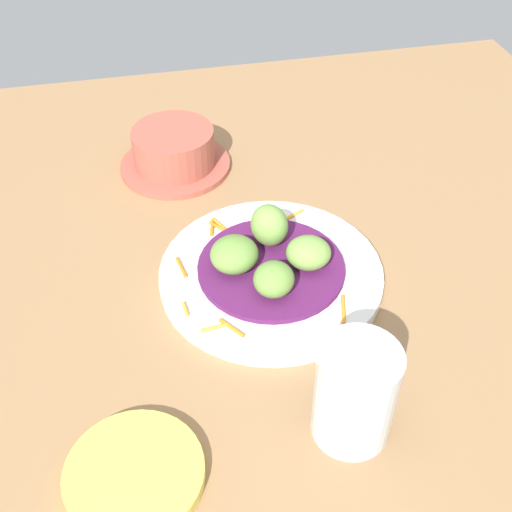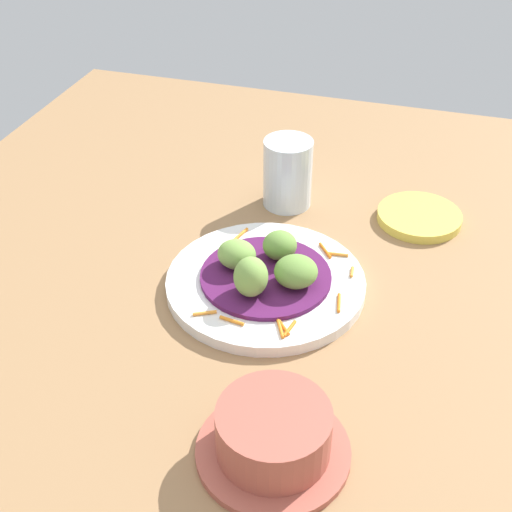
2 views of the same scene
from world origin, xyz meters
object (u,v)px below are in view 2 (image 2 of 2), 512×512
main_plate (266,283)px  guac_scoop_left (280,245)px  side_plate_small (419,217)px  water_glass (288,173)px  guac_scoop_back (296,271)px  terracotta_bowl (273,436)px  guac_scoop_center (237,254)px  guac_scoop_right (251,277)px

main_plate → guac_scoop_left: size_ratio=5.69×
side_plate_small → water_glass: water_glass is taller
guac_scoop_left → water_glass: water_glass is taller
guac_scoop_back → terracotta_bowl: bearing=-170.9°
main_plate → guac_scoop_center: guac_scoop_center is taller
guac_scoop_left → guac_scoop_right: bearing=170.0°
terracotta_bowl → guac_scoop_left: bearing=14.0°
water_glass → main_plate: bearing=-172.9°
guac_scoop_right → guac_scoop_center: bearing=35.0°
main_plate → guac_scoop_right: 5.43cm
guac_scoop_left → guac_scoop_right: 7.92cm
main_plate → guac_scoop_center: bearing=80.0°
guac_scoop_right → terracotta_bowl: guac_scoop_right is taller
terracotta_bowl → water_glass: bearing=13.0°
guac_scoop_back → side_plate_small: (21.18, -12.58, -3.24)cm
guac_scoop_right → water_glass: size_ratio=0.48×
guac_scoop_left → guac_scoop_center: 5.58cm
guac_scoop_right → side_plate_small: guac_scoop_right is taller
guac_scoop_left → side_plate_small: (16.61, -15.78, -3.25)cm
guac_scoop_left → water_glass: (15.78, 3.14, 1.10)cm
guac_scoop_right → guac_scoop_back: size_ratio=0.91×
guac_scoop_back → terracotta_bowl: size_ratio=0.35×
guac_scoop_center → guac_scoop_left: bearing=-55.0°
main_plate → water_glass: 20.27cm
guac_scoop_left → water_glass: size_ratio=0.43×
guac_scoop_left → guac_scoop_back: 5.58cm
side_plate_small → water_glass: (-0.83, 18.93, 4.35)cm
water_glass → terracotta_bowl: bearing=-167.0°
guac_scoop_right → water_glass: water_glass is taller
guac_scoop_left → terracotta_bowl: same height
main_plate → side_plate_small: main_plate is taller
terracotta_bowl → guac_scoop_right: bearing=22.6°
side_plate_small → terracotta_bowl: terracotta_bowl is taller
guac_scoop_center → side_plate_small: guac_scoop_center is taller
guac_scoop_center → guac_scoop_right: 5.62cm
main_plate → guac_scoop_left: (3.89, -0.68, 3.14)cm
guac_scoop_left → water_glass: bearing=11.3°
guac_scoop_right → main_plate: bearing=-10.0°
main_plate → guac_scoop_center: size_ratio=5.06×
guac_scoop_center → terracotta_bowl: 26.89cm
terracotta_bowl → side_plate_small: bearing=-11.4°
main_plate → terracotta_bowl: (-23.63, -7.55, 1.85)cm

